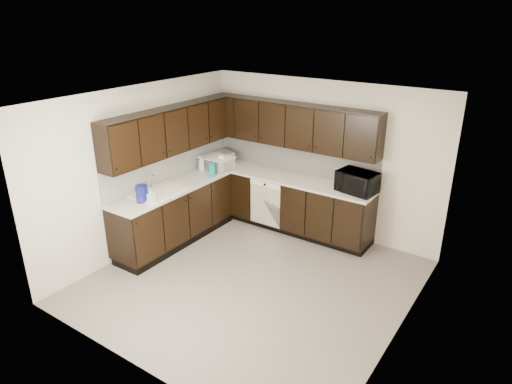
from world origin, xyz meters
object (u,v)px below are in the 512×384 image
(storage_bin, at_px, (217,163))
(blue_pitcher, at_px, (142,194))
(microwave, at_px, (357,182))
(sink, at_px, (159,196))
(toaster_oven, at_px, (224,157))

(storage_bin, xyz_separation_m, blue_pitcher, (0.03, -1.74, 0.02))
(microwave, height_order, storage_bin, microwave)
(microwave, height_order, blue_pitcher, microwave)
(sink, relative_size, blue_pitcher, 3.31)
(blue_pitcher, bearing_deg, toaster_oven, 117.43)
(sink, bearing_deg, storage_bin, 89.05)
(sink, relative_size, toaster_oven, 2.50)
(sink, height_order, toaster_oven, sink)
(microwave, height_order, toaster_oven, microwave)
(microwave, distance_m, blue_pitcher, 3.15)
(storage_bin, distance_m, blue_pitcher, 1.74)
(toaster_oven, distance_m, blue_pitcher, 2.07)
(microwave, bearing_deg, toaster_oven, -170.58)
(microwave, xyz_separation_m, blue_pitcher, (-2.38, -2.07, -0.04))
(sink, height_order, microwave, microwave)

